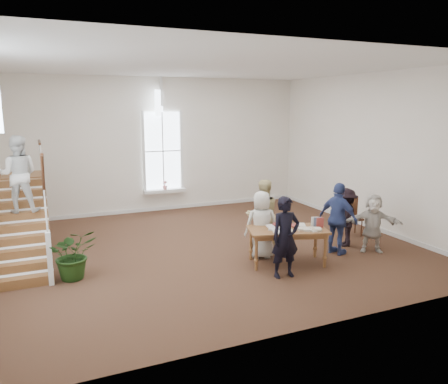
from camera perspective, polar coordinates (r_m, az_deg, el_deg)
name	(u,v)px	position (r m, az deg, el deg)	size (l,w,h in m)	color
ground	(211,247)	(11.28, -1.65, -7.21)	(10.00, 10.00, 0.00)	#42271A
room_shell	(165,199)	(15.20, -7.78, -0.89)	(10.49, 10.00, 10.00)	white
staircase	(21,193)	(10.88, -25.04, -0.14)	(1.10, 4.10, 2.92)	brown
library_table	(288,232)	(10.04, 8.39, -5.24)	(1.94, 1.35, 0.89)	brown
police_officer	(285,237)	(9.25, 8.03, -5.86)	(0.63, 0.41, 1.73)	black
elderly_woman	(261,225)	(10.35, 4.91, -4.28)	(0.79, 0.51, 1.61)	silver
person_yellow	(263,215)	(10.89, 5.07, -3.01)	(0.87, 0.68, 1.79)	#DAC788
woman_cluster_a	(338,219)	(10.90, 14.69, -3.41)	(1.03, 0.43, 1.76)	#364682
woman_cluster_b	(346,217)	(11.64, 15.64, -3.19)	(0.97, 0.56, 1.50)	black
woman_cluster_c	(373,223)	(11.36, 18.87, -3.86)	(1.35, 0.43, 1.46)	silver
floor_plant	(73,254)	(9.68, -19.10, -7.65)	(0.97, 0.84, 1.07)	#1A3611
side_chair	(351,214)	(12.71, 16.31, -2.76)	(0.55, 0.55, 1.05)	#3A1A0F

